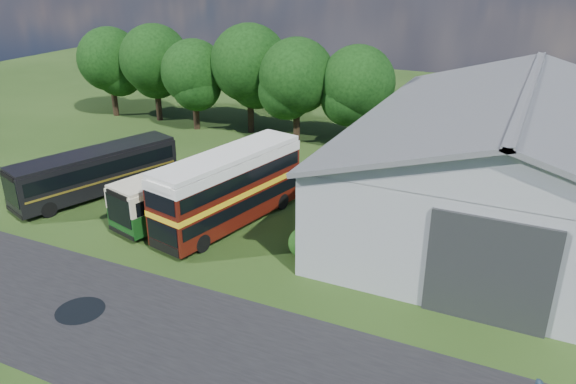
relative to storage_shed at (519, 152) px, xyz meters
The scene contains 16 objects.
ground 22.31m from the storage_shed, 133.18° to the right, with size 120.00×120.00×0.00m, color #1D3410.
asphalt_road 22.84m from the storage_shed, 122.30° to the right, with size 60.00×8.00×0.02m, color black.
puddle 25.50m from the storage_shed, 130.99° to the right, with size 2.20×2.20×0.01m, color black.
storage_shed is the anchor object (origin of this frame).
tree_far_left 38.86m from the storage_shed, 168.09° to the left, with size 6.12×6.12×8.64m.
tree_left_a 34.12m from the storage_shed, 165.53° to the left, with size 6.46×6.46×9.12m.
tree_left_b 29.01m from the storage_shed, 164.98° to the left, with size 5.78×5.78×8.16m.
tree_mid 24.71m from the storage_shed, 159.03° to the left, with size 6.80×6.80×9.60m.
tree_right_a 19.68m from the storage_shed, 156.53° to the left, with size 6.26×6.26×8.83m.
tree_right_b 15.65m from the storage_shed, 146.47° to the left, with size 5.98×5.98×8.45m.
shrub_front 14.33m from the storage_shed, 133.27° to the right, with size 1.70×1.70×1.70m, color #194714.
shrub_mid 13.02m from the storage_shed, 139.65° to the right, with size 1.60×1.60×1.60m, color #194714.
shrub_back 11.90m from the storage_shed, 147.52° to the right, with size 1.80×1.80×1.80m, color #194714.
bus_green_single 19.65m from the storage_shed, 157.32° to the right, with size 5.33×11.23×3.02m.
bus_maroon_double 17.22m from the storage_shed, 151.04° to the right, with size 4.75×10.69×4.46m.
bus_dark_single 26.70m from the storage_shed, 161.93° to the right, with size 6.06×11.30×3.05m.
Camera 1 is at (16.13, -18.18, 14.87)m, focal length 35.00 mm.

